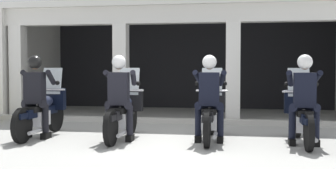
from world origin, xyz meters
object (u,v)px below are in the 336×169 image
Objects in this scene: motorcycle_far_left at (43,111)px; motorcycle_far_right at (302,115)px; police_officer_center_right at (209,91)px; police_officer_center_left at (119,90)px; motorcycle_center_right at (210,113)px; police_officer_far_right at (304,92)px; police_officer_far_left at (36,89)px; motorcycle_center_left at (124,112)px.

motorcycle_far_right is (4.94, 0.10, 0.00)m from motorcycle_far_left.
police_officer_center_left is at bearing -173.89° from police_officer_center_right.
police_officer_far_right is at bearing -9.91° from motorcycle_center_right.
motorcycle_far_right is at bearing 7.98° from police_officer_far_left.
police_officer_far_right is (3.29, 0.09, 0.00)m from police_officer_center_left.
police_officer_far_left is at bearing -86.72° from motorcycle_far_left.
motorcycle_far_right is at bearing 7.32° from motorcycle_center_left.
motorcycle_center_left is at bearing 177.92° from motorcycle_far_right.
motorcycle_center_left is 1.29× the size of police_officer_center_left.
motorcycle_center_right is (3.29, 0.43, -0.44)m from police_officer_far_left.
motorcycle_center_left is at bearing 95.41° from police_officer_center_left.
police_officer_center_right and police_officer_far_right have the same top height.
motorcycle_far_right is at bearing 86.01° from police_officer_far_right.
police_officer_center_right is at bearing 6.03° from police_officer_far_left.
police_officer_center_left is 1.76m from motorcycle_center_right.
police_officer_far_left and police_officer_center_right have the same top height.
police_officer_far_right is at bearing 2.39° from motorcycle_center_left.
motorcycle_far_left is 1.29× the size of police_officer_center_right.
motorcycle_far_left is at bearing -174.14° from motorcycle_center_left.
police_officer_far_right is (4.94, 0.10, 0.00)m from police_officer_far_left.
police_officer_center_right reaches higher than motorcycle_center_right.
motorcycle_far_left is 1.73m from police_officer_center_left.
police_officer_far_left is 0.78× the size of motorcycle_center_right.
motorcycle_center_right is at bearing 91.06° from police_officer_center_right.
motorcycle_far_left is 0.52m from police_officer_far_left.
motorcycle_center_left is at bearing -173.89° from motorcycle_center_right.
motorcycle_center_left and motorcycle_center_right have the same top height.
motorcycle_far_right is (1.65, -0.04, 0.00)m from motorcycle_center_right.
police_officer_far_left is 3.30m from police_officer_center_right.
police_officer_center_left is at bearing -84.59° from motorcycle_center_left.
motorcycle_center_right is at bearing 10.46° from motorcycle_center_left.
motorcycle_far_right is at bearing -0.18° from motorcycle_center_right.
motorcycle_far_right is (4.94, 0.38, -0.44)m from police_officer_far_left.
police_officer_center_right reaches higher than motorcycle_far_left.
motorcycle_center_left is at bearing 176.26° from police_officer_center_right.
police_officer_center_right is 1.65m from police_officer_far_right.
police_officer_center_right is at bearing 10.46° from police_officer_center_left.
police_officer_center_right is 1.00× the size of police_officer_far_right.
police_officer_far_right is (4.94, -0.18, 0.44)m from motorcycle_far_left.
police_officer_far_left is at bearing -179.29° from motorcycle_far_right.
police_officer_center_right is 1.72m from motorcycle_far_right.
motorcycle_center_left and motorcycle_far_right have the same top height.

